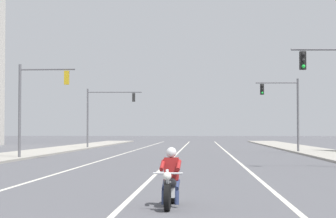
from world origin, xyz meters
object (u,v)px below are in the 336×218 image
traffic_signal_near_left (35,97)px  traffic_signal_mid_right (286,105)px  traffic_signal_mid_left (104,108)px  motorcycle_with_rider (171,183)px

traffic_signal_near_left → traffic_signal_mid_right: size_ratio=1.00×
traffic_signal_mid_right → traffic_signal_mid_left: 20.89m
traffic_signal_near_left → motorcycle_with_rider: bearing=-67.9°
motorcycle_with_rider → traffic_signal_mid_right: traffic_signal_mid_right is taller
motorcycle_with_rider → traffic_signal_near_left: bearing=112.1°
motorcycle_with_rider → traffic_signal_mid_right: 38.01m
traffic_signal_mid_right → traffic_signal_mid_left: same height
motorcycle_with_rider → traffic_signal_mid_right: (7.82, 37.03, 3.43)m
traffic_signal_near_left → traffic_signal_mid_left: size_ratio=1.00×
traffic_signal_near_left → traffic_signal_mid_left: same height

